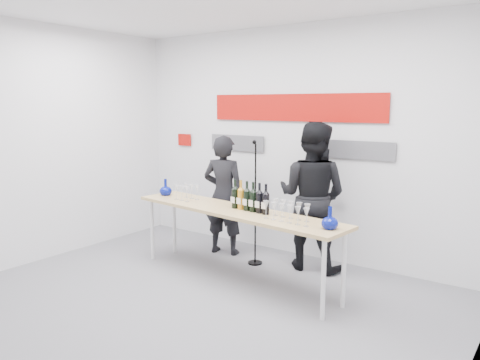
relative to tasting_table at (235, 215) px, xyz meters
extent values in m
plane|color=slate|center=(0.03, -0.73, -0.77)|extent=(5.00, 5.00, 0.00)
cube|color=silver|center=(0.03, 1.27, 0.73)|extent=(5.00, 0.04, 3.00)
cube|color=#A80C07|center=(0.03, 1.24, 1.18)|extent=(2.50, 0.02, 0.35)
cube|color=#59595E|center=(-0.87, 1.24, 0.68)|extent=(0.90, 0.02, 0.22)
cube|color=#59595E|center=(0.93, 1.24, 0.68)|extent=(0.90, 0.02, 0.22)
cube|color=#A80C07|center=(-1.87, 1.24, 0.68)|extent=(0.25, 0.02, 0.18)
cube|color=tan|center=(0.00, 0.00, 0.04)|extent=(2.81, 0.88, 0.04)
cylinder|color=silver|center=(-1.30, -0.03, -0.37)|extent=(0.05, 0.05, 0.79)
cylinder|color=silver|center=(1.26, -0.34, -0.37)|extent=(0.05, 0.05, 0.79)
cylinder|color=silver|center=(-1.26, 0.34, -0.37)|extent=(0.05, 0.05, 0.79)
cylinder|color=silver|center=(1.30, 0.03, -0.37)|extent=(0.05, 0.05, 0.79)
imported|color=black|center=(-0.71, 0.72, 0.03)|extent=(0.65, 0.51, 1.59)
imported|color=black|center=(0.51, 0.89, 0.13)|extent=(0.93, 0.75, 1.79)
cylinder|color=black|center=(-0.12, 0.60, -0.76)|extent=(0.18, 0.18, 0.02)
cylinder|color=black|center=(-0.12, 0.60, -0.01)|extent=(0.02, 0.02, 1.52)
sphere|color=black|center=(-0.12, 0.57, 0.77)|extent=(0.05, 0.05, 0.05)
camera|label=1|loc=(3.02, -4.13, 1.23)|focal=35.00mm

